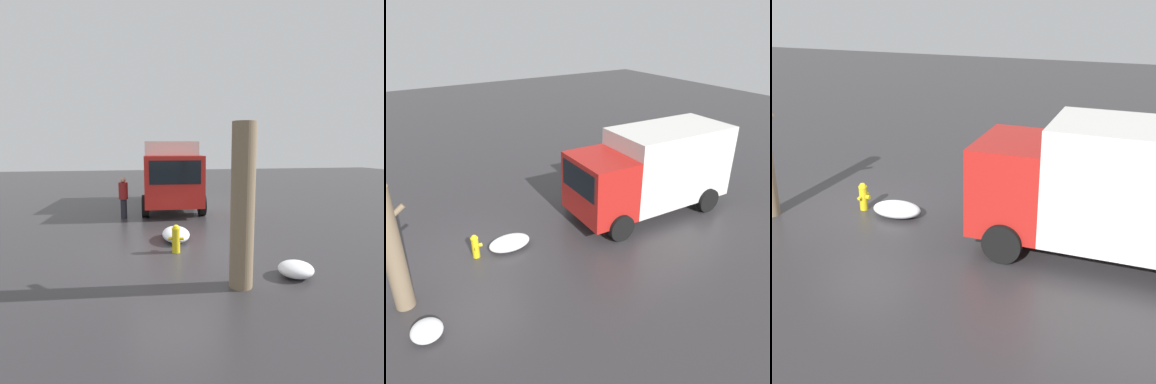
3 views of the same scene
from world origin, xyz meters
TOP-DOWN VIEW (x-y plane):
  - ground_plane at (0.00, 0.00)m, footprint 60.00×60.00m
  - fire_hydrant at (0.00, -0.00)m, footprint 0.33×0.43m
  - tree_trunk at (-2.20, -1.08)m, footprint 0.73×0.48m
  - delivery_truck at (6.52, -0.50)m, footprint 6.02×2.80m
  - pedestrian at (4.24, 1.61)m, footprint 0.36×0.36m
  - snow_pile_by_hydrant at (1.05, -0.11)m, footprint 1.31×0.82m
  - snow_pile_curbside at (-1.97, -2.43)m, footprint 0.73×0.77m

SIDE VIEW (x-z plane):
  - ground_plane at x=0.00m, z-range 0.00..0.00m
  - snow_pile_curbside at x=-1.97m, z-range 0.00..0.34m
  - snow_pile_by_hydrant at x=1.05m, z-range 0.00..0.39m
  - fire_hydrant at x=0.00m, z-range 0.01..0.78m
  - pedestrian at x=4.24m, z-range 0.08..1.74m
  - delivery_truck at x=6.52m, z-range 0.13..3.20m
  - tree_trunk at x=-2.20m, z-range 0.01..3.33m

